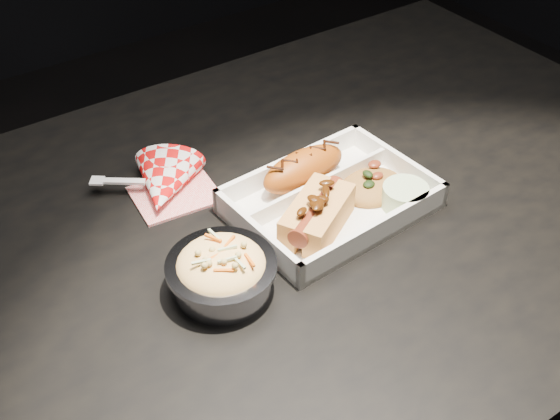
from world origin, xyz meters
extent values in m
cube|color=black|center=(0.00, 0.00, 0.73)|extent=(1.20, 0.80, 0.03)
cylinder|color=black|center=(0.55, 0.35, 0.36)|extent=(0.05, 0.05, 0.72)
cube|color=silver|center=(0.02, -0.03, 0.75)|extent=(0.26, 0.19, 0.01)
cube|color=silver|center=(0.02, 0.06, 0.77)|extent=(0.25, 0.02, 0.04)
cube|color=silver|center=(0.03, -0.11, 0.77)|extent=(0.25, 0.02, 0.04)
cube|color=silver|center=(-0.10, -0.03, 0.77)|extent=(0.02, 0.18, 0.04)
cube|color=silver|center=(0.14, -0.02, 0.77)|extent=(0.02, 0.18, 0.04)
cube|color=silver|center=(0.02, 0.00, 0.77)|extent=(0.23, 0.02, 0.03)
ellipsoid|color=#A04910|center=(0.02, 0.03, 0.78)|extent=(0.13, 0.06, 0.05)
cube|color=#DC974B|center=(-0.01, -0.07, 0.78)|extent=(0.11, 0.08, 0.04)
cube|color=#DC974B|center=(-0.03, -0.04, 0.78)|extent=(0.11, 0.08, 0.04)
cylinder|color=maroon|center=(-0.02, -0.05, 0.79)|extent=(0.12, 0.08, 0.03)
ellipsoid|color=#A76E30|center=(0.09, -0.03, 0.77)|extent=(0.10, 0.08, 0.03)
cylinder|color=#B6D09D|center=(0.10, -0.08, 0.77)|extent=(0.06, 0.06, 0.03)
cylinder|color=silver|center=(-0.17, -0.07, 0.77)|extent=(0.11, 0.11, 0.04)
cylinder|color=silver|center=(-0.17, -0.07, 0.79)|extent=(0.13, 0.13, 0.01)
ellipsoid|color=beige|center=(-0.17, -0.07, 0.79)|extent=(0.10, 0.10, 0.04)
cube|color=red|center=(-0.13, 0.12, 0.75)|extent=(0.12, 0.10, 0.00)
cone|color=red|center=(-0.14, 0.13, 0.77)|extent=(0.15, 0.15, 0.10)
cube|color=white|center=(-0.19, 0.16, 0.77)|extent=(0.05, 0.04, 0.00)
cube|color=white|center=(-0.21, 0.18, 0.77)|extent=(0.03, 0.03, 0.00)
camera|label=1|loc=(-0.44, -0.57, 1.34)|focal=45.00mm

